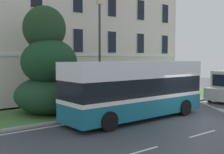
% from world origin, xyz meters
% --- Properties ---
extents(ground_plane, '(60.00, 56.00, 0.18)m').
position_xyz_m(ground_plane, '(0.00, 0.88, -0.02)').
color(ground_plane, '#3D434A').
extents(georgian_townhouse, '(20.36, 8.89, 12.20)m').
position_xyz_m(georgian_townhouse, '(-0.12, 13.95, 6.25)').
color(georgian_townhouse, silver).
rests_on(georgian_townhouse, ground_plane).
extents(iron_verge_railing, '(12.17, 0.04, 0.97)m').
position_xyz_m(iron_verge_railing, '(-0.12, 4.40, 0.62)').
color(iron_verge_railing, black).
rests_on(iron_verge_railing, ground_plane).
extents(evergreen_tree, '(4.14, 4.14, 6.53)m').
position_xyz_m(evergreen_tree, '(-5.76, 6.38, 2.70)').
color(evergreen_tree, '#423328').
rests_on(evergreen_tree, ground_plane).
extents(single_decker_bus, '(8.92, 2.73, 3.26)m').
position_xyz_m(single_decker_bus, '(-2.25, 2.37, 1.71)').
color(single_decker_bus, '#17667B').
rests_on(single_decker_bus, ground_plane).
extents(street_lamp_post, '(0.36, 0.24, 7.07)m').
position_xyz_m(street_lamp_post, '(-2.75, 5.29, 4.15)').
color(street_lamp_post, '#333338').
rests_on(street_lamp_post, ground_plane).
extents(litter_bin, '(0.57, 0.57, 1.18)m').
position_xyz_m(litter_bin, '(2.16, 4.96, 0.71)').
color(litter_bin, '#4C4742').
rests_on(litter_bin, ground_plane).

